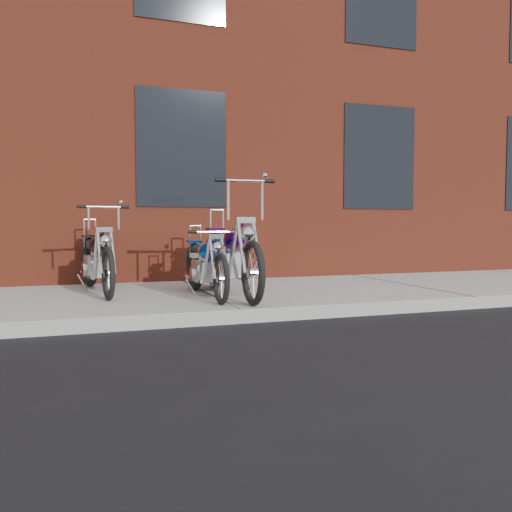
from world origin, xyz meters
name	(u,v)px	position (x,y,z in m)	size (l,w,h in m)	color
ground	(241,324)	(0.00, 0.00, 0.00)	(120.00, 120.00, 0.00)	black
sidewalk	(206,298)	(0.00, 1.50, 0.07)	(22.00, 3.00, 0.15)	#989898
building_brick	(140,100)	(0.00, 8.00, 4.00)	(22.00, 10.00, 8.00)	maroon
chopper_purple	(231,259)	(0.23, 1.14, 0.60)	(0.61, 2.48, 1.39)	black
chopper_blue	(205,267)	(-0.09, 1.14, 0.51)	(0.48, 1.99, 0.86)	black
chopper_third	(97,262)	(-1.33, 1.97, 0.54)	(0.53, 2.19, 1.11)	black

